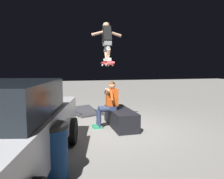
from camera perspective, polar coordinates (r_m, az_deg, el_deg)
name	(u,v)px	position (r m, az deg, el deg)	size (l,w,h in m)	color
ground_plane	(116,128)	(6.37, 1.12, -10.14)	(40.00, 40.00, 0.00)	gray
ledge_box_main	(120,118)	(6.44, 2.28, -7.58)	(1.68, 0.61, 0.52)	black
person_sitting_on_ledge	(108,102)	(6.27, -0.96, -3.29)	(0.59, 0.76, 1.35)	#2D3856
skateboard	(107,64)	(6.24, -1.28, 6.93)	(1.02, 0.21, 0.13)	#B72D2D
skater_airborne	(107,40)	(6.34, -1.40, 13.14)	(0.62, 0.89, 1.12)	white
kicker_ramp	(86,113)	(8.15, -7.01, -6.12)	(1.31, 1.23, 0.32)	#38383D
trash_bin	(51,152)	(3.63, -16.01, -15.77)	(0.56, 0.56, 0.91)	navy
parked_car	(6,128)	(3.98, -26.51, -9.13)	(4.46, 2.56, 1.56)	#B7B7BC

